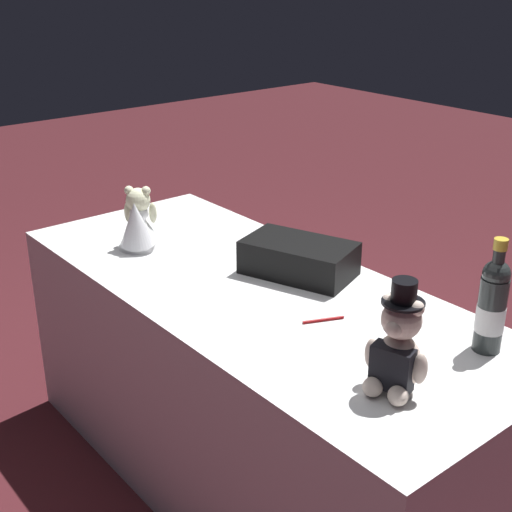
# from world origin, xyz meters

# --- Properties ---
(ground_plane) EXTENTS (12.00, 12.00, 0.00)m
(ground_plane) POSITION_xyz_m (0.00, 0.00, 0.00)
(ground_plane) COLOR #47191E
(reception_table) EXTENTS (1.78, 0.73, 0.73)m
(reception_table) POSITION_xyz_m (0.00, 0.00, 0.37)
(reception_table) COLOR white
(reception_table) RESTS_ON ground_plane
(teddy_bear_groom) EXTENTS (0.15, 0.14, 0.28)m
(teddy_bear_groom) POSITION_xyz_m (0.64, -0.11, 0.84)
(teddy_bear_groom) COLOR beige
(teddy_bear_groom) RESTS_ON reception_table
(teddy_bear_bride) EXTENTS (0.20, 0.20, 0.22)m
(teddy_bear_bride) POSITION_xyz_m (-0.50, -0.11, 0.83)
(teddy_bear_bride) COLOR white
(teddy_bear_bride) RESTS_ON reception_table
(champagne_bottle) EXTENTS (0.07, 0.07, 0.31)m
(champagne_bottle) POSITION_xyz_m (0.67, 0.22, 0.86)
(champagne_bottle) COLOR #282E2D
(champagne_bottle) RESTS_ON reception_table
(signing_pen) EXTENTS (0.06, 0.12, 0.01)m
(signing_pen) POSITION_xyz_m (0.30, 0.01, 0.74)
(signing_pen) COLOR maroon
(signing_pen) RESTS_ON reception_table
(gift_case_black) EXTENTS (0.39, 0.30, 0.11)m
(gift_case_black) POSITION_xyz_m (0.01, 0.16, 0.79)
(gift_case_black) COLOR black
(gift_case_black) RESTS_ON reception_table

